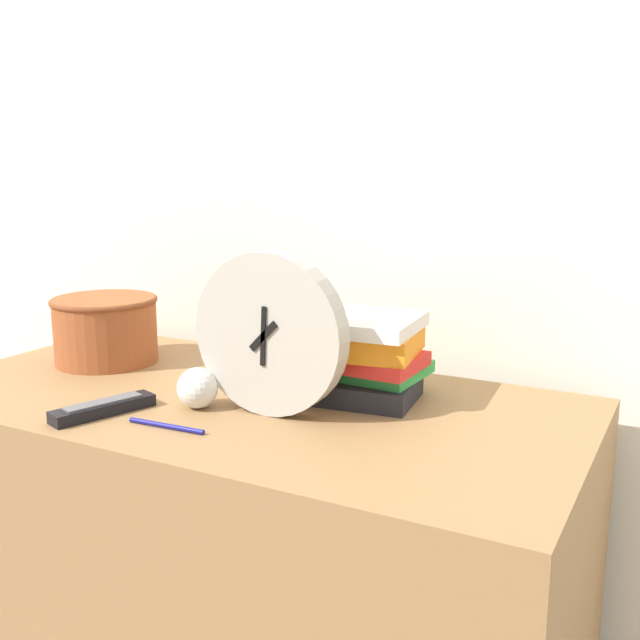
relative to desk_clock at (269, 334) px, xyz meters
The scene contains 8 objects.
wall_back 0.53m from the desk_clock, 102.20° to the left, with size 6.00×0.04×2.40m.
desk 0.52m from the desk_clock, 150.34° to the left, with size 1.18×0.59×0.76m.
desk_clock is the anchor object (origin of this frame).
book_stack 0.18m from the desk_clock, 56.88° to the left, with size 0.24×0.20×0.15m.
basket 0.48m from the desk_clock, 165.90° to the left, with size 0.21×0.21×0.13m.
tv_remote 0.30m from the desk_clock, 150.84° to the right, with size 0.09×0.18×0.02m.
crumpled_paper_ball 0.16m from the desk_clock, 165.33° to the right, with size 0.07×0.07×0.07m.
pen 0.21m from the desk_clock, 127.80° to the right, with size 0.14×0.02×0.01m.
Camera 1 is at (0.71, -0.75, 1.16)m, focal length 42.00 mm.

